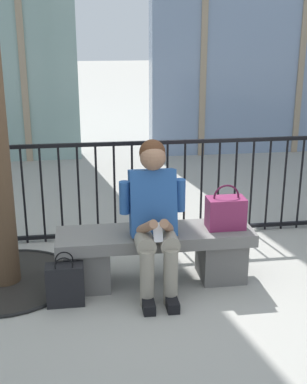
# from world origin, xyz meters

# --- Properties ---
(ground_plane) EXTENTS (60.00, 60.00, 0.00)m
(ground_plane) POSITION_xyz_m (0.00, 0.00, 0.00)
(ground_plane) COLOR #9E9B93
(stone_bench) EXTENTS (1.60, 0.44, 0.45)m
(stone_bench) POSITION_xyz_m (0.00, 0.00, 0.27)
(stone_bench) COLOR slate
(stone_bench) RESTS_ON ground
(seated_person_with_phone) EXTENTS (0.52, 0.66, 1.21)m
(seated_person_with_phone) POSITION_xyz_m (-0.03, -0.13, 0.65)
(seated_person_with_phone) COLOR gray
(seated_person_with_phone) RESTS_ON ground
(handbag_on_bench) EXTENTS (0.31, 0.19, 0.37)m
(handbag_on_bench) POSITION_xyz_m (0.58, -0.01, 0.59)
(handbag_on_bench) COLOR #7A234C
(handbag_on_bench) RESTS_ON stone_bench
(shopping_bag) EXTENTS (0.29, 0.15, 0.41)m
(shopping_bag) POSITION_xyz_m (-0.73, -0.27, 0.17)
(shopping_bag) COLOR black
(shopping_bag) RESTS_ON ground
(plaza_railing) EXTENTS (9.26, 0.04, 0.99)m
(plaza_railing) POSITION_xyz_m (0.00, 0.96, 0.50)
(plaza_railing) COLOR black
(plaza_railing) RESTS_ON ground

